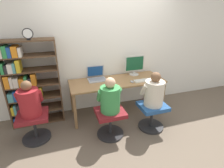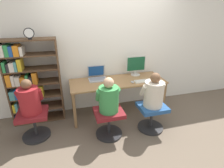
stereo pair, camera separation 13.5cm
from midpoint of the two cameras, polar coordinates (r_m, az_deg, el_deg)
The scene contains 15 objects.
ground_plane at distance 3.53m, azimuth 2.30°, elevation -11.94°, with size 14.00×14.00×0.00m, color brown.
wall_back at distance 3.67m, azimuth -1.44°, elevation 11.69°, with size 10.00×0.05×2.60m.
desk at distance 3.49m, azimuth 0.56°, elevation 0.03°, with size 1.87×0.68×0.73m.
desktop_monitor at distance 3.74m, azimuth 6.34°, elevation 6.08°, with size 0.43×0.20×0.42m.
laptop at distance 3.52m, azimuth -6.18°, elevation 2.33°, with size 0.36×0.31×0.27m.
keyboard at distance 3.49m, azimuth 9.17°, elevation 1.17°, with size 0.39×0.14×0.03m.
computer_mouse_by_keyboard at distance 3.39m, azimuth 5.40°, elevation 0.76°, with size 0.06×0.11×0.03m.
office_chair_left at distance 3.27m, azimuth 11.75°, elevation -9.47°, with size 0.48×0.46×0.48m.
office_chair_right at distance 3.04m, azimuth -1.87°, elevation -11.80°, with size 0.48×0.46×0.48m.
person_at_monitor at distance 3.07m, azimuth 12.37°, elevation -2.45°, with size 0.41×0.33×0.61m.
person_at_laptop at distance 2.81m, azimuth -2.01°, elevation -4.45°, with size 0.39×0.32×0.59m.
bookshelf at distance 3.51m, azimuth -27.06°, elevation -0.84°, with size 0.92×0.33×1.58m.
desk_clock at distance 3.18m, azimuth -26.96°, elevation 14.39°, with size 0.16×0.03×0.18m.
office_chair_side at distance 3.24m, azimuth -25.16°, elevation -11.78°, with size 0.48×0.46×0.48m.
person_near_shelf at distance 3.04m, azimuth -26.52°, elevation -4.97°, with size 0.39×0.32×0.58m.
Camera 1 is at (-1.08, -2.69, 2.03)m, focal length 28.00 mm.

